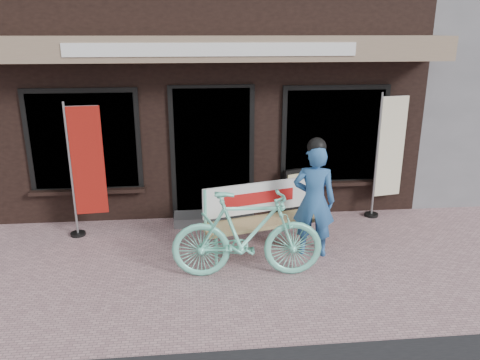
{
  "coord_description": "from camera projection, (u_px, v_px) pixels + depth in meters",
  "views": [
    {
      "loc": [
        -0.29,
        -5.35,
        3.0
      ],
      "look_at": [
        0.32,
        0.7,
        1.05
      ],
      "focal_mm": 35.0,
      "sensor_mm": 36.0,
      "label": 1
    }
  ],
  "objects": [
    {
      "name": "nobori_cream",
      "position": [
        388.0,
        154.0,
        7.65
      ],
      "size": [
        0.62,
        0.27,
        2.08
      ],
      "rotation": [
        0.0,
        0.0,
        0.19
      ],
      "color": "gray",
      "rests_on": "ground"
    },
    {
      "name": "nobori_red",
      "position": [
        85.0,
        168.0,
        6.89
      ],
      "size": [
        0.61,
        0.24,
        2.05
      ],
      "rotation": [
        0.0,
        0.0,
        0.1
      ],
      "color": "gray",
      "rests_on": "ground"
    },
    {
      "name": "person",
      "position": [
        314.0,
        199.0,
        6.35
      ],
      "size": [
        0.65,
        0.52,
        1.67
      ],
      "rotation": [
        0.0,
        0.0,
        -0.27
      ],
      "color": "#2C5D9A",
      "rests_on": "ground"
    },
    {
      "name": "menu_stand",
      "position": [
        295.0,
        192.0,
        7.8
      ],
      "size": [
        0.41,
        0.22,
        0.82
      ],
      "rotation": [
        0.0,
        0.0,
        0.37
      ],
      "color": "black",
      "rests_on": "ground"
    },
    {
      "name": "storefront",
      "position": [
        205.0,
        31.0,
        9.8
      ],
      "size": [
        7.0,
        6.77,
        6.0
      ],
      "color": "black",
      "rests_on": "ground"
    },
    {
      "name": "bench",
      "position": [
        262.0,
        212.0,
        6.59
      ],
      "size": [
        1.82,
        0.9,
        0.95
      ],
      "rotation": [
        0.0,
        0.0,
        0.27
      ],
      "color": "#74E3C3",
      "rests_on": "ground"
    },
    {
      "name": "bicycle",
      "position": [
        247.0,
        235.0,
        5.83
      ],
      "size": [
        1.92,
        0.64,
        1.14
      ],
      "primitive_type": "imported",
      "rotation": [
        0.0,
        0.0,
        1.52
      ],
      "color": "#74E3C3",
      "rests_on": "ground"
    },
    {
      "name": "ground",
      "position": [
        221.0,
        275.0,
        6.01
      ],
      "size": [
        70.0,
        70.0,
        0.0
      ],
      "primitive_type": "plane",
      "color": "#AF858A",
      "rests_on": "ground"
    }
  ]
}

